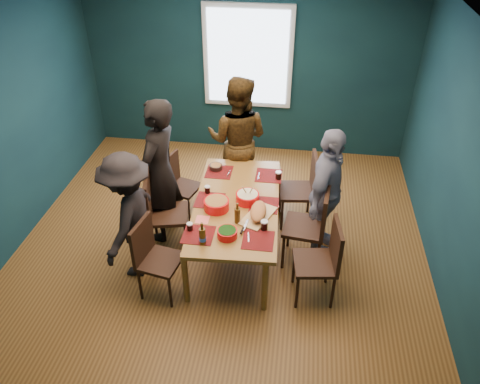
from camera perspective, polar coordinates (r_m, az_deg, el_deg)
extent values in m
cube|color=brown|center=(5.93, -2.18, -6.26)|extent=(5.00, 5.00, 0.01)
cube|color=silver|center=(4.62, -2.95, 19.89)|extent=(5.00, 5.00, 0.01)
cube|color=#103338|center=(6.07, -26.57, 6.27)|extent=(0.01, 5.00, 2.70)
cube|color=#103338|center=(5.34, 25.00, 2.88)|extent=(0.01, 5.00, 2.70)
cube|color=#103338|center=(7.39, 0.98, 14.73)|extent=(5.00, 0.01, 2.70)
cube|color=#103338|center=(3.27, -10.48, -16.84)|extent=(5.00, 0.01, 2.70)
cube|color=silver|center=(7.30, 0.96, 16.13)|extent=(1.35, 0.06, 1.55)
cube|color=olive|center=(5.38, -0.41, -1.52)|extent=(1.06, 1.96, 0.05)
cylinder|color=olive|center=(5.03, -6.68, -10.35)|extent=(0.07, 0.07, 0.68)
cylinder|color=olive|center=(4.92, 3.04, -11.36)|extent=(0.07, 0.07, 0.68)
cylinder|color=olive|center=(6.35, -3.00, 0.81)|extent=(0.07, 0.07, 0.68)
cylinder|color=olive|center=(6.27, 4.57, 0.21)|extent=(0.07, 0.07, 0.68)
cube|color=black|center=(6.20, -6.92, 0.49)|extent=(0.49, 0.49, 0.04)
cube|color=black|center=(6.16, -8.49, 2.66)|extent=(0.15, 0.38, 0.43)
cylinder|color=black|center=(6.29, -8.86, -1.57)|extent=(0.03, 0.03, 0.40)
cylinder|color=black|center=(6.14, -6.22, -2.35)|extent=(0.03, 0.03, 0.40)
cylinder|color=black|center=(6.51, -7.32, 0.01)|extent=(0.03, 0.03, 0.40)
cylinder|color=black|center=(6.37, -4.73, -0.71)|extent=(0.03, 0.03, 0.40)
cube|color=black|center=(5.64, -8.72, -2.69)|extent=(0.55, 0.55, 0.04)
cube|color=black|center=(5.50, -11.11, -0.51)|extent=(0.14, 0.46, 0.50)
cylinder|color=black|center=(5.67, -10.58, -6.03)|extent=(0.03, 0.03, 0.47)
cylinder|color=black|center=(5.63, -6.59, -5.90)|extent=(0.03, 0.03, 0.47)
cylinder|color=black|center=(5.97, -10.29, -3.57)|extent=(0.03, 0.03, 0.47)
cylinder|color=black|center=(5.94, -6.52, -3.42)|extent=(0.03, 0.03, 0.47)
cube|color=black|center=(5.09, -9.67, -8.33)|extent=(0.49, 0.49, 0.04)
cube|color=black|center=(5.01, -11.87, -5.72)|extent=(0.12, 0.42, 0.46)
cylinder|color=black|center=(5.22, -12.09, -10.97)|extent=(0.03, 0.03, 0.43)
cylinder|color=black|center=(5.08, -8.51, -12.04)|extent=(0.03, 0.03, 0.43)
cylinder|color=black|center=(5.43, -10.26, -8.47)|extent=(0.03, 0.03, 0.43)
cylinder|color=black|center=(5.30, -6.80, -9.41)|extent=(0.03, 0.03, 0.43)
cube|color=black|center=(6.04, 6.96, 0.10)|extent=(0.49, 0.49, 0.04)
cube|color=black|center=(5.92, 9.06, 2.17)|extent=(0.09, 0.44, 0.48)
cylinder|color=black|center=(6.01, 5.14, -2.85)|extent=(0.03, 0.03, 0.45)
cylinder|color=black|center=(6.05, 8.73, -2.87)|extent=(0.03, 0.03, 0.45)
cylinder|color=black|center=(6.32, 4.95, -0.75)|extent=(0.03, 0.03, 0.45)
cylinder|color=black|center=(6.36, 8.36, -0.78)|extent=(0.03, 0.03, 0.45)
cube|color=black|center=(5.42, 7.86, -4.24)|extent=(0.51, 0.51, 0.04)
cube|color=black|center=(5.25, 10.37, -2.22)|extent=(0.09, 0.47, 0.51)
cylinder|color=black|center=(5.46, 5.28, -7.34)|extent=(0.04, 0.04, 0.48)
cylinder|color=black|center=(5.43, 9.46, -7.97)|extent=(0.04, 0.04, 0.48)
cylinder|color=black|center=(5.76, 5.96, -4.75)|extent=(0.04, 0.04, 0.48)
cylinder|color=black|center=(5.74, 9.90, -5.33)|extent=(0.04, 0.04, 0.48)
cube|color=black|center=(5.03, 9.10, -8.57)|extent=(0.49, 0.49, 0.04)
cube|color=black|center=(4.89, 11.67, -6.30)|extent=(0.10, 0.44, 0.48)
cylinder|color=black|center=(5.05, 6.97, -12.08)|extent=(0.03, 0.03, 0.45)
cylinder|color=black|center=(5.10, 11.23, -11.95)|extent=(0.03, 0.03, 0.45)
cylinder|color=black|center=(5.31, 6.58, -9.13)|extent=(0.03, 0.03, 0.45)
cylinder|color=black|center=(5.36, 10.61, -9.05)|extent=(0.03, 0.03, 0.45)
imported|color=black|center=(5.62, -9.74, 2.40)|extent=(0.57, 0.75, 1.84)
imported|color=black|center=(6.32, -0.28, 6.41)|extent=(0.92, 0.76, 1.76)
imported|color=silver|center=(5.44, 10.47, -0.24)|extent=(0.68, 1.03, 1.63)
imported|color=black|center=(5.23, -13.33, -2.94)|extent=(0.66, 1.04, 1.53)
cylinder|color=red|center=(5.24, -2.88, -1.55)|extent=(0.29, 0.29, 0.11)
cylinder|color=#55822F|center=(5.21, -2.90, -1.09)|extent=(0.25, 0.25, 0.02)
cylinder|color=red|center=(5.35, 0.92, -0.70)|extent=(0.27, 0.27, 0.11)
cylinder|color=beige|center=(5.32, 0.92, -0.27)|extent=(0.24, 0.24, 0.02)
cylinder|color=tan|center=(5.30, 1.31, 0.05)|extent=(0.08, 0.15, 0.21)
cylinder|color=tan|center=(5.30, 0.64, 0.11)|extent=(0.07, 0.15, 0.21)
cylinder|color=red|center=(4.86, -1.57, -5.08)|extent=(0.21, 0.21, 0.09)
cylinder|color=#134010|center=(4.84, -1.58, -4.72)|extent=(0.19, 0.19, 0.02)
cube|color=tan|center=(5.15, 2.23, -2.95)|extent=(0.40, 0.53, 0.02)
ellipsoid|color=#C17E45|center=(5.11, 2.25, -2.37)|extent=(0.30, 0.42, 0.11)
cube|color=silver|center=(5.00, 0.69, -4.02)|extent=(0.05, 0.19, 0.00)
cylinder|color=black|center=(4.92, 0.25, -4.72)|extent=(0.03, 0.11, 0.02)
sphere|color=#1B5C15|center=(5.02, 2.12, -3.03)|extent=(0.03, 0.03, 0.03)
sphere|color=#1B5C15|center=(5.11, 2.25, -2.32)|extent=(0.03, 0.03, 0.03)
sphere|color=#1B5C15|center=(5.19, 2.37, -1.62)|extent=(0.03, 0.03, 0.03)
cylinder|color=black|center=(5.95, -2.96, 3.04)|extent=(0.16, 0.16, 0.06)
cylinder|color=#55822F|center=(5.94, -2.97, 3.26)|extent=(0.13, 0.13, 0.02)
cylinder|color=#442C0C|center=(4.76, -4.60, -5.41)|extent=(0.07, 0.07, 0.19)
cylinder|color=#442C0C|center=(4.68, -4.68, -4.17)|extent=(0.03, 0.03, 0.07)
cylinder|color=blue|center=(4.78, -4.58, -5.70)|extent=(0.07, 0.07, 0.04)
cylinder|color=#442C0C|center=(5.02, -0.33, -2.89)|extent=(0.06, 0.06, 0.18)
cylinder|color=#442C0C|center=(4.95, -0.33, -1.74)|extent=(0.03, 0.03, 0.07)
cylinder|color=black|center=(4.97, -6.14, -4.25)|extent=(0.06, 0.06, 0.09)
cylinder|color=silver|center=(4.95, -6.16, -3.89)|extent=(0.07, 0.07, 0.01)
cylinder|color=black|center=(4.96, 2.98, -4.08)|extent=(0.08, 0.08, 0.11)
cylinder|color=silver|center=(4.93, 2.99, -3.64)|extent=(0.08, 0.08, 0.02)
cylinder|color=black|center=(5.77, 4.70, 2.03)|extent=(0.07, 0.07, 0.10)
cylinder|color=silver|center=(5.74, 4.73, 2.41)|extent=(0.07, 0.07, 0.02)
cylinder|color=black|center=(5.51, -4.00, 0.30)|extent=(0.06, 0.06, 0.09)
cylinder|color=silver|center=(5.49, -4.01, 0.65)|extent=(0.07, 0.07, 0.01)
cube|color=#FF6F6B|center=(5.34, 3.74, -1.52)|extent=(0.21, 0.21, 0.00)
cube|color=#FF6F6B|center=(5.13, -4.62, -3.39)|extent=(0.15, 0.15, 0.00)
cube|color=#FF6F6B|center=(4.82, 2.25, -6.16)|extent=(0.18, 0.18, 0.00)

